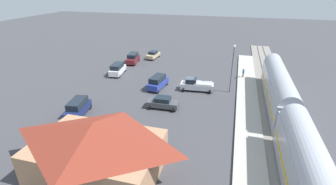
{
  "coord_description": "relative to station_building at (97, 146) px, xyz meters",
  "views": [
    {
      "loc": [
        -7.31,
        38.08,
        16.6
      ],
      "look_at": [
        1.96,
        4.73,
        1.0
      ],
      "focal_mm": 26.19,
      "sensor_mm": 36.0,
      "label": 1
    }
  ],
  "objects": [
    {
      "name": "ground_plane",
      "position": [
        -4.0,
        -22.0,
        -2.79
      ],
      "size": [
        200.0,
        200.0,
        0.0
      ],
      "primitive_type": "plane",
      "color": "#424247"
    },
    {
      "name": "railway_track",
      "position": [
        -18.0,
        -22.0,
        -2.7
      ],
      "size": [
        4.8,
        70.0,
        0.3
      ],
      "color": "gray",
      "rests_on": "ground"
    },
    {
      "name": "platform",
      "position": [
        -14.0,
        -22.0,
        -2.64
      ],
      "size": [
        3.2,
        46.0,
        0.3
      ],
      "color": "#B7B2A8",
      "rests_on": "ground"
    },
    {
      "name": "station_building",
      "position": [
        0.0,
        0.0,
        0.0
      ],
      "size": [
        12.32,
        8.44,
        5.37
      ],
      "color": "tan",
      "rests_on": "ground"
    },
    {
      "name": "pedestrian_on_platform",
      "position": [
        -13.3,
        -29.28,
        -1.51
      ],
      "size": [
        0.36,
        0.36,
        1.71
      ],
      "color": "brown",
      "rests_on": "platform"
    },
    {
      "name": "pedestrian_waiting_far",
      "position": [
        -13.35,
        -29.42,
        -1.51
      ],
      "size": [
        0.36,
        0.36,
        1.71
      ],
      "color": "brown",
      "rests_on": "platform"
    },
    {
      "name": "suv_white",
      "position": [
        10.41,
        -25.12,
        -1.64
      ],
      "size": [
        2.55,
        5.11,
        2.22
      ],
      "color": "white",
      "rests_on": "ground"
    },
    {
      "name": "suv_navy",
      "position": [
        8.31,
        -8.86,
        -1.64
      ],
      "size": [
        2.79,
        5.17,
        2.22
      ],
      "color": "navy",
      "rests_on": "ground"
    },
    {
      "name": "suv_maroon",
      "position": [
        10.46,
        -32.91,
        -1.64
      ],
      "size": [
        2.6,
        5.12,
        2.22
      ],
      "color": "maroon",
      "rests_on": "ground"
    },
    {
      "name": "suv_blue",
      "position": [
        0.71,
        -20.67,
        -1.64
      ],
      "size": [
        2.54,
        5.1,
        2.22
      ],
      "color": "#283D9E",
      "rests_on": "ground"
    },
    {
      "name": "sedan_charcoal",
      "position": [
        -2.19,
        -13.94,
        -1.92
      ],
      "size": [
        4.56,
        2.39,
        1.74
      ],
      "color": "#47494F",
      "rests_on": "ground"
    },
    {
      "name": "pickup_silver",
      "position": [
        -5.79,
        -21.48,
        -1.77
      ],
      "size": [
        5.54,
        2.83,
        2.14
      ],
      "color": "silver",
      "rests_on": "ground"
    },
    {
      "name": "sedan_tan",
      "position": [
        7.31,
        -37.68,
        -1.92
      ],
      "size": [
        2.27,
        4.66,
        1.74
      ],
      "color": "#C6B284",
      "rests_on": "ground"
    },
    {
      "name": "light_pole_near_platform",
      "position": [
        -11.2,
        -22.31,
        2.17
      ],
      "size": [
        0.44,
        0.44,
        7.9
      ],
      "color": "#515156",
      "rests_on": "ground"
    }
  ]
}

